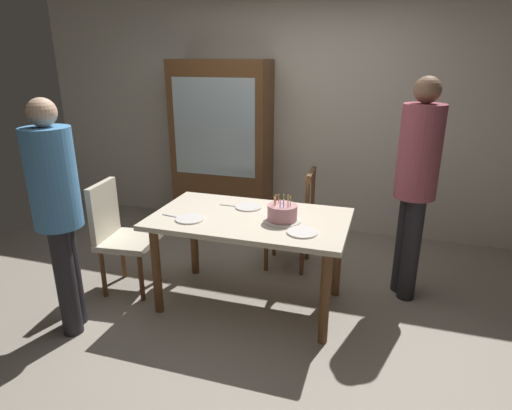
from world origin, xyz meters
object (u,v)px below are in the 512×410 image
object	(u,v)px
plate_far_side	(249,207)
plate_near_guest	(302,232)
dining_table	(250,229)
chair_spindle_back	(291,221)
china_cabinet	(222,147)
person_guest	(416,178)
birthday_cake	(282,214)
plate_near_celebrant	(190,219)
chair_upholstered	(118,231)
person_celebrant	(57,206)

from	to	relation	value
plate_far_side	plate_near_guest	world-z (taller)	same
dining_table	plate_far_side	bearing A→B (deg)	110.97
chair_spindle_back	china_cabinet	distance (m)	1.38
plate_far_side	person_guest	world-z (taller)	person_guest
birthday_cake	plate_far_side	bearing A→B (deg)	147.02
chair_spindle_back	dining_table	bearing A→B (deg)	-101.95
birthday_cake	person_guest	distance (m)	1.11
plate_near_celebrant	plate_far_side	world-z (taller)	same
plate_near_celebrant	person_guest	size ratio (longest dim) A/B	0.12
plate_near_celebrant	person_guest	bearing A→B (deg)	24.12
dining_table	chair_spindle_back	xyz separation A→B (m)	(0.16, 0.76, -0.20)
dining_table	plate_near_celebrant	world-z (taller)	plate_near_celebrant
chair_upholstered	person_guest	xyz separation A→B (m)	(2.34, 0.62, 0.50)
plate_far_side	china_cabinet	size ratio (longest dim) A/B	0.12
person_guest	plate_near_guest	bearing A→B (deg)	-135.99
plate_near_celebrant	plate_near_guest	xyz separation A→B (m)	(0.87, 0.00, 0.00)
plate_far_side	chair_upholstered	distance (m)	1.13
plate_far_side	plate_near_guest	xyz separation A→B (m)	(0.53, -0.39, 0.00)
plate_far_side	chair_spindle_back	size ratio (longest dim) A/B	0.23
dining_table	plate_near_guest	distance (m)	0.50
plate_near_guest	person_celebrant	world-z (taller)	person_celebrant
plate_near_celebrant	person_celebrant	bearing A→B (deg)	-144.68
chair_spindle_back	person_celebrant	size ratio (longest dim) A/B	0.56
plate_far_side	person_celebrant	size ratio (longest dim) A/B	0.13
plate_near_celebrant	dining_table	bearing A→B (deg)	25.38
chair_upholstered	person_celebrant	distance (m)	0.75
dining_table	plate_far_side	size ratio (longest dim) A/B	6.85
dining_table	person_guest	distance (m)	1.36
person_celebrant	plate_near_guest	bearing A→B (deg)	18.01
dining_table	chair_upholstered	distance (m)	1.15
plate_near_guest	chair_spindle_back	bearing A→B (deg)	106.98
plate_near_celebrant	chair_spindle_back	xyz separation A→B (m)	(0.57, 0.95, -0.31)
plate_near_celebrant	person_guest	xyz separation A→B (m)	(1.61, 0.72, 0.27)
person_celebrant	chair_spindle_back	bearing A→B (deg)	48.41
chair_spindle_back	person_guest	world-z (taller)	person_guest
plate_near_celebrant	person_celebrant	xyz separation A→B (m)	(-0.73, -0.52, 0.20)
dining_table	chair_spindle_back	bearing A→B (deg)	78.05
person_guest	china_cabinet	xyz separation A→B (m)	(-2.05, 1.03, -0.08)
plate_near_guest	chair_upholstered	xyz separation A→B (m)	(-1.59, 0.10, -0.23)
plate_near_celebrant	china_cabinet	xyz separation A→B (m)	(-0.43, 1.75, 0.19)
chair_spindle_back	plate_near_celebrant	bearing A→B (deg)	-121.05
birthday_cake	china_cabinet	distance (m)	1.94
china_cabinet	plate_near_guest	bearing A→B (deg)	-53.46
dining_table	chair_spindle_back	size ratio (longest dim) A/B	1.59
dining_table	chair_upholstered	bearing A→B (deg)	-175.12
chair_upholstered	plate_near_guest	bearing A→B (deg)	-3.56
plate_near_celebrant	plate_far_side	distance (m)	0.52
plate_near_celebrant	chair_upholstered	distance (m)	0.77
chair_spindle_back	person_guest	bearing A→B (deg)	-12.55
person_guest	china_cabinet	world-z (taller)	china_cabinet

